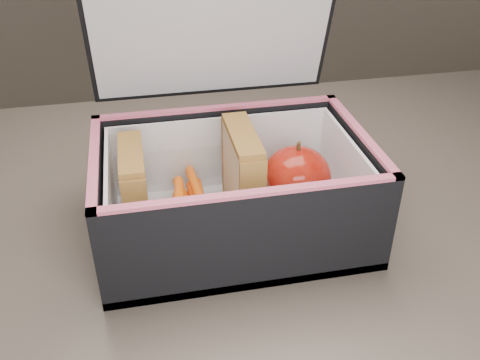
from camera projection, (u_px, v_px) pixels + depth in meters
The scene contains 8 objects.
kitchen_table at pixel (244, 275), 0.70m from camera, with size 1.20×0.80×0.75m.
lunch_bag at pixel (232, 183), 0.61m from camera, with size 0.30×0.26×0.30m.
plastic_tub at pixel (191, 200), 0.61m from camera, with size 0.16×0.12×0.07m, color white, non-canonical shape.
sandwich_left at pixel (135, 191), 0.59m from camera, with size 0.03×0.09×0.10m.
sandwich_right at pixel (243, 176), 0.61m from camera, with size 0.03×0.10×0.11m.
carrot_sticks at pixel (189, 207), 0.62m from camera, with size 0.05×0.13×0.03m.
paper_napkin at pixel (297, 208), 0.65m from camera, with size 0.08×0.08×0.01m, color white.
red_apple at pixel (296, 178), 0.63m from camera, with size 0.10×0.10×0.09m.
Camera 1 is at (-0.11, -0.51, 1.14)m, focal length 40.00 mm.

